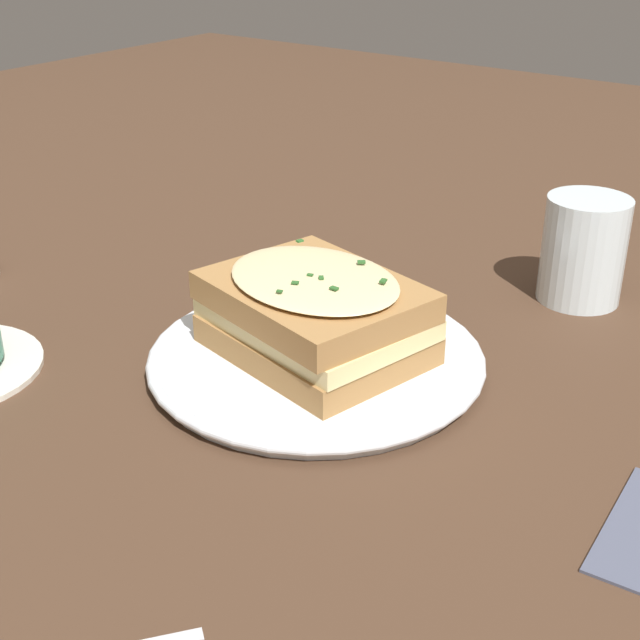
% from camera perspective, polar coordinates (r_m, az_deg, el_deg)
% --- Properties ---
extents(ground_plane, '(2.40, 2.40, 0.00)m').
position_cam_1_polar(ground_plane, '(0.67, -1.09, -3.66)').
color(ground_plane, '#473021').
extents(dinner_plate, '(0.26, 0.26, 0.01)m').
position_cam_1_polar(dinner_plate, '(0.68, 0.00, -2.58)').
color(dinner_plate, white).
rests_on(dinner_plate, ground_plane).
extents(sandwich, '(0.15, 0.18, 0.07)m').
position_cam_1_polar(sandwich, '(0.66, -0.10, 0.31)').
color(sandwich, '#A37542').
rests_on(sandwich, dinner_plate).
extents(water_glass, '(0.07, 0.07, 0.09)m').
position_cam_1_polar(water_glass, '(0.81, 16.51, 4.33)').
color(water_glass, silver).
rests_on(water_glass, ground_plane).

